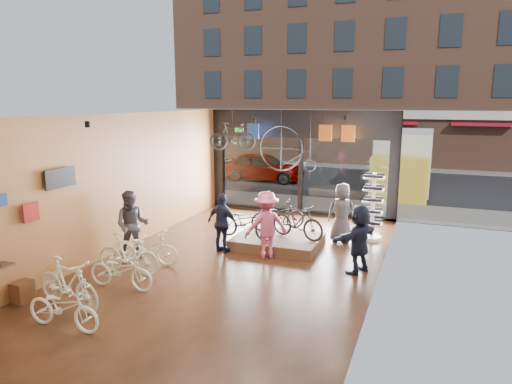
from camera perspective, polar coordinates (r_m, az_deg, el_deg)
The scene contains 34 objects.
ground_plane at distance 11.85m, azimuth -2.52°, elevation -9.17°, with size 7.00×12.00×0.04m, color black.
ceiling at distance 11.10m, azimuth -2.69°, elevation 9.74°, with size 7.00×12.00×0.04m, color black.
wall_left at distance 13.11m, azimuth -16.83°, elevation 1.07°, with size 0.04×12.00×3.80m, color #AF623A.
wall_right at distance 10.44m, azimuth 15.39°, elevation -1.41°, with size 0.04×12.00×3.80m, color beige.
wall_back at distance 6.49m, azimuth -24.86°, elevation -9.88°, with size 7.00×0.04×3.80m, color beige.
storefront at distance 16.91m, azimuth 5.62°, elevation 3.73°, with size 7.00×0.26×3.80m, color black, non-canonical shape.
exit_sign at distance 17.48m, azimuth -2.08°, elevation 7.81°, with size 0.35×0.06×0.18m, color #198C26.
street_road at distance 25.88m, azimuth 10.93°, elevation 1.95°, with size 30.00×18.00×0.02m, color black.
sidewalk_near at distance 18.37m, azimuth 6.52°, elevation -1.51°, with size 30.00×2.40×0.12m, color slate.
sidewalk_far at distance 29.77m, azimuth 12.33°, elevation 3.25°, with size 30.00×2.00×0.12m, color slate.
opposite_building at distance 32.09m, azimuth 13.60°, elevation 16.20°, with size 26.00×5.00×14.00m, color brown.
street_car at distance 23.86m, azimuth 0.85°, elevation 3.20°, with size 1.75×4.36×1.49m, color gray.
box_truck at distance 21.36m, azimuth 17.90°, elevation 3.41°, with size 2.33×7.00×2.76m, color silver, non-canonical shape.
floor_bike_0 at distance 9.31m, azimuth -22.95°, elevation -13.15°, with size 0.55×1.57×0.83m, color #F0F0CB.
floor_bike_1 at distance 10.07m, azimuth -22.43°, elevation -10.54°, with size 0.49×1.74×1.05m, color #F0F0CB.
floor_bike_2 at distance 10.72m, azimuth -16.53°, elevation -9.39°, with size 0.56×1.60×0.84m, color #F0F0CB.
floor_bike_3 at distance 11.48m, azimuth -15.68°, elevation -7.48°, with size 0.48×1.69×1.01m, color #F0F0CB.
floor_bike_4 at distance 12.04m, azimuth -13.58°, elevation -6.79°, with size 0.59×1.70×0.89m, color #F0F0CB.
display_platform at distance 13.18m, azimuth 2.72°, elevation -6.24°, with size 2.40×1.80×0.30m, color #48351D.
display_bike_left at distance 12.85m, azimuth -1.24°, elevation -3.78°, with size 0.63×1.81×0.95m, color black.
display_bike_mid at distance 12.89m, azimuth 5.18°, elevation -3.63°, with size 0.48×1.69×1.01m, color black.
display_bike_right at distance 13.78m, azimuth 2.75°, elevation -2.92°, with size 0.58×1.66×0.87m, color black.
customer_1 at distance 12.45m, azimuth -15.21°, elevation -4.00°, with size 0.89×0.69×1.84m, color #3F3F44.
customer_2 at distance 12.56m, azimuth -4.22°, elevation -3.89°, with size 0.98×0.41×1.67m, color #161C33.
customer_3 at distance 12.08m, azimuth 1.30°, elevation -4.15°, with size 1.17×0.67×1.80m, color #CC4C72.
customer_4 at distance 13.67m, azimuth 10.69°, elevation -2.58°, with size 0.86×0.56×1.77m, color #3F3F44.
customer_5 at distance 11.36m, azimuth 12.75°, elevation -5.72°, with size 1.58×0.50×1.70m, color #161C33.
sunglasses_rack at distance 14.05m, azimuth 14.39°, elevation -1.80°, with size 0.60×0.49×2.03m, color white, non-canonical shape.
wall_merch at distance 10.68m, azimuth -27.62°, elevation -5.36°, with size 0.40×2.40×2.60m, color navy, non-canonical shape.
penny_farthing at distance 15.37m, azimuth 4.27°, elevation 5.24°, with size 1.93×0.06×1.54m, color black, non-canonical shape.
hung_bike at distance 15.77m, azimuth -2.96°, elevation 6.96°, with size 0.45×1.58×0.95m, color black.
jersey_left at distance 16.54m, azimuth -0.38°, elevation 7.62°, with size 0.45×0.03×0.55m, color #1E3F99.
jersey_mid at distance 15.76m, azimuth 8.66°, elevation 7.30°, with size 0.45×0.03×0.55m, color #CC5919.
jersey_right at distance 15.61m, azimuth 11.44°, elevation 7.17°, with size 0.45×0.03×0.55m, color #CC5919.
Camera 1 is at (4.48, -10.15, 4.14)m, focal length 32.00 mm.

